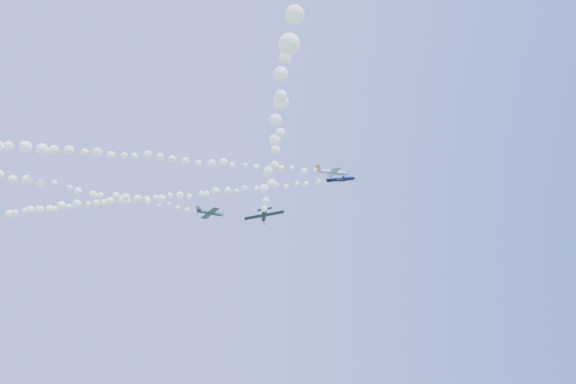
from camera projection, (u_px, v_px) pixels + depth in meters
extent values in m
cylinder|color=silver|center=(331.00, 172.00, 103.49)|extent=(6.43, 1.29, 1.06)
cone|color=silver|center=(346.00, 174.00, 104.13)|extent=(0.82, 0.90, 0.87)
cone|color=#AF2E14|center=(348.00, 174.00, 104.21)|extent=(0.34, 0.32, 0.31)
cube|color=black|center=(348.00, 174.00, 104.19)|extent=(0.11, 0.34, 2.02)
cube|color=silver|center=(332.00, 173.00, 103.50)|extent=(1.83, 7.88, 0.94)
cube|color=silver|center=(318.00, 170.00, 102.97)|extent=(0.99, 2.78, 0.37)
cube|color=#AF2E14|center=(318.00, 168.00, 103.11)|extent=(1.05, 0.25, 1.30)
sphere|color=black|center=(335.00, 171.00, 103.76)|extent=(0.81, 0.86, 0.85)
cylinder|color=#0C1139|center=(340.00, 179.00, 101.89)|extent=(4.84, 4.32, 0.85)
cone|color=#0C1139|center=(354.00, 178.00, 101.18)|extent=(1.01, 1.01, 0.77)
cone|color=white|center=(357.00, 178.00, 101.08)|extent=(0.39, 0.39, 0.27)
cube|color=black|center=(356.00, 178.00, 101.10)|extent=(0.29, 0.60, 1.77)
cube|color=#0C1139|center=(341.00, 180.00, 101.83)|extent=(4.11, 6.76, 2.11)
cube|color=#0C1139|center=(328.00, 180.00, 102.49)|extent=(1.73, 2.51, 0.77)
cube|color=white|center=(327.00, 178.00, 102.56)|extent=(0.98, 0.74, 1.13)
sphere|color=black|center=(344.00, 177.00, 101.74)|extent=(0.97, 1.06, 0.85)
cylinder|color=#343E4B|center=(209.00, 213.00, 111.44)|extent=(5.77, 3.48, 0.98)
cone|color=#343E4B|center=(222.00, 215.00, 113.12)|extent=(1.01, 1.04, 0.82)
cone|color=navy|center=(224.00, 215.00, 113.35)|extent=(0.40, 0.39, 0.29)
cube|color=black|center=(223.00, 215.00, 113.29)|extent=(0.19, 0.25, 1.91)
cube|color=#343E4B|center=(210.00, 213.00, 111.52)|extent=(4.26, 7.42, 0.69)
cube|color=#343E4B|center=(198.00, 211.00, 110.06)|extent=(1.80, 2.74, 0.28)
cube|color=navy|center=(198.00, 208.00, 110.24)|extent=(0.97, 0.52, 1.23)
sphere|color=black|center=(212.00, 212.00, 112.03)|extent=(0.98, 0.98, 0.79)
cylinder|color=black|center=(264.00, 214.00, 76.33)|extent=(1.38, 5.26, 0.75)
cone|color=black|center=(263.00, 220.00, 78.94)|extent=(0.77, 0.69, 0.70)
cone|color=gold|center=(263.00, 220.00, 79.30)|extent=(0.27, 0.29, 0.24)
cube|color=black|center=(263.00, 220.00, 79.21)|extent=(0.47, 0.09, 1.64)
cube|color=black|center=(264.00, 215.00, 76.49)|extent=(6.38, 1.84, 1.50)
cube|color=black|center=(265.00, 209.00, 74.17)|extent=(2.27, 0.93, 0.55)
cube|color=gold|center=(264.00, 206.00, 74.27)|extent=(0.37, 0.85, 1.04)
sphere|color=black|center=(264.00, 214.00, 77.12)|extent=(0.80, 0.69, 0.75)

